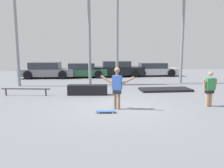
{
  "coord_description": "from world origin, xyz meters",
  "views": [
    {
      "loc": [
        -1.31,
        -8.73,
        2.3
      ],
      "look_at": [
        -0.02,
        1.52,
        0.76
      ],
      "focal_mm": 35.0,
      "sensor_mm": 36.0,
      "label": 1
    }
  ],
  "objects": [
    {
      "name": "manual_pad",
      "position": [
        3.41,
        3.5,
        0.06
      ],
      "size": [
        2.99,
        1.29,
        0.13
      ],
      "primitive_type": "cube",
      "rotation": [
        0.0,
        0.0,
        -0.01
      ],
      "color": "black",
      "rests_on": "ground_plane"
    },
    {
      "name": "grind_rail",
      "position": [
        -4.4,
        3.01,
        0.31
      ],
      "size": [
        2.58,
        0.48,
        0.39
      ],
      "rotation": [
        0.0,
        0.0,
        -0.16
      ],
      "color": "black",
      "rests_on": "ground_plane"
    },
    {
      "name": "skateboarder",
      "position": [
        -0.04,
        -0.28,
        0.95
      ],
      "size": [
        1.29,
        0.71,
        1.68
      ],
      "rotation": [
        0.0,
        0.0,
        -0.47
      ],
      "color": "#8C664C",
      "rests_on": "ground_plane"
    },
    {
      "name": "ground_plane",
      "position": [
        0.0,
        0.0,
        0.0
      ],
      "size": [
        36.0,
        36.0,
        0.0
      ],
      "primitive_type": "plane",
      "color": "slate"
    },
    {
      "name": "canopy_support_left",
      "position": [
        -3.3,
        6.37,
        3.6
      ],
      "size": [
        4.91,
        0.2,
        6.02
      ],
      "color": "gray",
      "rests_on": "ground_plane"
    },
    {
      "name": "grind_box",
      "position": [
        -1.17,
        2.8,
        0.27
      ],
      "size": [
        2.14,
        0.77,
        0.54
      ],
      "primitive_type": "cube",
      "rotation": [
        0.0,
        0.0,
        -0.12
      ],
      "color": "black",
      "rests_on": "ground_plane"
    },
    {
      "name": "parked_car_grey",
      "position": [
        -4.56,
        10.76,
        0.67
      ],
      "size": [
        4.68,
        2.24,
        1.38
      ],
      "rotation": [
        0.0,
        0.0,
        -0.06
      ],
      "color": "slate",
      "rests_on": "ground_plane"
    },
    {
      "name": "bystander",
      "position": [
        3.88,
        -0.3,
        0.8
      ],
      "size": [
        0.71,
        0.26,
        1.48
      ],
      "rotation": [
        0.0,
        0.0,
        3.29
      ],
      "color": "tan",
      "rests_on": "ground_plane"
    },
    {
      "name": "parked_car_silver",
      "position": [
        5.17,
        11.12,
        0.61
      ],
      "size": [
        4.49,
        2.0,
        1.24
      ],
      "rotation": [
        0.0,
        0.0,
        -0.05
      ],
      "color": "#B7BABF",
      "rests_on": "ground_plane"
    },
    {
      "name": "parked_car_green",
      "position": [
        -1.45,
        10.81,
        0.62
      ],
      "size": [
        4.13,
        1.98,
        1.28
      ],
      "rotation": [
        0.0,
        0.0,
        -0.02
      ],
      "color": "#28603D",
      "rests_on": "ground_plane"
    },
    {
      "name": "canopy_support_right",
      "position": [
        3.3,
        6.37,
        3.6
      ],
      "size": [
        4.91,
        0.2,
        6.02
      ],
      "color": "gray",
      "rests_on": "ground_plane"
    },
    {
      "name": "parked_car_black",
      "position": [
        1.73,
        11.15,
        0.69
      ],
      "size": [
        4.63,
        2.01,
        1.43
      ],
      "rotation": [
        0.0,
        0.0,
        -0.03
      ],
      "color": "black",
      "rests_on": "ground_plane"
    },
    {
      "name": "skateboard",
      "position": [
        -0.54,
        -0.78,
        0.06
      ],
      "size": [
        0.76,
        0.3,
        0.08
      ],
      "rotation": [
        0.0,
        0.0,
        -0.1
      ],
      "color": "#2D66B2",
      "rests_on": "ground_plane"
    }
  ]
}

